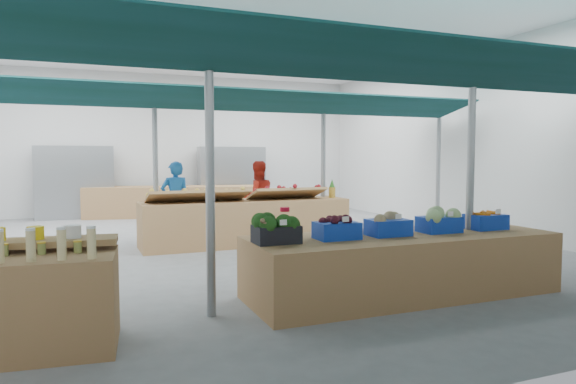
% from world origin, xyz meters
% --- Properties ---
extents(floor, '(13.00, 13.00, 0.00)m').
position_xyz_m(floor, '(0.00, 0.00, 0.00)').
color(floor, slate).
rests_on(floor, ground).
extents(hall, '(13.00, 13.00, 13.00)m').
position_xyz_m(hall, '(0.00, 1.44, 2.65)').
color(hall, silver).
rests_on(hall, ground).
extents(pole_grid, '(10.00, 4.60, 3.00)m').
position_xyz_m(pole_grid, '(0.75, -1.75, 1.81)').
color(pole_grid, gray).
rests_on(pole_grid, floor).
extents(awnings, '(9.50, 7.08, 0.30)m').
position_xyz_m(awnings, '(0.75, -1.75, 2.78)').
color(awnings, '#0B312E').
rests_on(awnings, pole_grid).
extents(back_shelving_left, '(2.00, 0.50, 2.00)m').
position_xyz_m(back_shelving_left, '(-2.50, 6.00, 1.00)').
color(back_shelving_left, '#B23F33').
rests_on(back_shelving_left, floor).
extents(back_shelving_right, '(2.00, 0.50, 2.00)m').
position_xyz_m(back_shelving_right, '(2.00, 6.00, 1.00)').
color(back_shelving_right, '#B23F33').
rests_on(back_shelving_right, floor).
extents(bottle_shelf, '(2.03, 1.34, 1.14)m').
position_xyz_m(bottle_shelf, '(-2.96, -4.36, 0.47)').
color(bottle_shelf, olive).
rests_on(bottle_shelf, floor).
extents(veg_counter, '(3.92, 1.31, 0.76)m').
position_xyz_m(veg_counter, '(1.43, -4.04, 0.38)').
color(veg_counter, olive).
rests_on(veg_counter, floor).
extents(fruit_counter, '(4.09, 1.03, 0.87)m').
position_xyz_m(fruit_counter, '(0.70, 0.23, 0.44)').
color(fruit_counter, olive).
rests_on(fruit_counter, floor).
extents(far_counter, '(4.96, 1.99, 0.88)m').
position_xyz_m(far_counter, '(0.11, 5.49, 0.44)').
color(far_counter, olive).
rests_on(far_counter, floor).
extents(vendor_left, '(0.60, 0.40, 1.63)m').
position_xyz_m(vendor_left, '(-0.50, 1.33, 0.82)').
color(vendor_left, '#175497').
rests_on(vendor_left, floor).
extents(vendor_right, '(0.80, 0.63, 1.63)m').
position_xyz_m(vendor_right, '(1.30, 1.33, 0.82)').
color(vendor_right, '#B02115').
rests_on(vendor_right, floor).
extents(crate_broccoli, '(0.50, 0.40, 0.35)m').
position_xyz_m(crate_broccoli, '(-0.26, -4.04, 0.92)').
color(crate_broccoli, black).
rests_on(crate_broccoli, veg_counter).
extents(crate_beets, '(0.50, 0.40, 0.29)m').
position_xyz_m(crate_beets, '(0.50, -4.04, 0.90)').
color(crate_beets, '#0F34A8').
rests_on(crate_beets, veg_counter).
extents(crate_celeriac, '(0.50, 0.40, 0.31)m').
position_xyz_m(crate_celeriac, '(1.21, -4.04, 0.91)').
color(crate_celeriac, '#0F34A8').
rests_on(crate_celeriac, veg_counter).
extents(crate_cabbage, '(0.50, 0.40, 0.35)m').
position_xyz_m(crate_cabbage, '(1.97, -4.04, 0.92)').
color(crate_cabbage, '#0F34A8').
rests_on(crate_cabbage, veg_counter).
extents(crate_carrots, '(0.50, 0.40, 0.29)m').
position_xyz_m(crate_carrots, '(2.74, -4.04, 0.87)').
color(crate_carrots, '#0F34A8').
rests_on(crate_carrots, veg_counter).
extents(sparrow, '(0.12, 0.09, 0.11)m').
position_xyz_m(sparrow, '(-0.43, -4.18, 1.01)').
color(sparrow, brown).
rests_on(sparrow, crate_broccoli).
extents(pole_ribbon, '(0.12, 0.12, 0.28)m').
position_xyz_m(pole_ribbon, '(-0.02, -3.70, 1.08)').
color(pole_ribbon, red).
rests_on(pole_ribbon, pole_grid).
extents(apple_heap_yellow, '(1.92, 0.76, 0.27)m').
position_xyz_m(apple_heap_yellow, '(-0.27, 0.11, 1.04)').
color(apple_heap_yellow, '#997247').
rests_on(apple_heap_yellow, fruit_counter).
extents(apple_heap_red, '(1.52, 0.75, 0.27)m').
position_xyz_m(apple_heap_red, '(1.52, 0.14, 1.04)').
color(apple_heap_red, '#997247').
rests_on(apple_heap_red, fruit_counter).
extents(pineapple, '(0.14, 0.14, 0.39)m').
position_xyz_m(pineapple, '(2.54, 0.16, 1.06)').
color(pineapple, '#8C6019').
rests_on(pineapple, fruit_counter).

